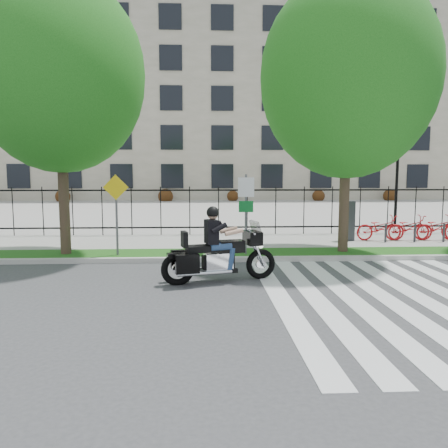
{
  "coord_description": "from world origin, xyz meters",
  "views": [
    {
      "loc": [
        0.55,
        -8.92,
        2.63
      ],
      "look_at": [
        1.13,
        3.0,
        1.28
      ],
      "focal_mm": 35.0,
      "sensor_mm": 36.0,
      "label": 1
    }
  ],
  "objects": [
    {
      "name": "ground",
      "position": [
        0.0,
        0.0,
        0.0
      ],
      "size": [
        120.0,
        120.0,
        0.0
      ],
      "primitive_type": "plane",
      "color": "#39393C",
      "rests_on": "ground"
    },
    {
      "name": "curb",
      "position": [
        0.0,
        4.1,
        0.07
      ],
      "size": [
        60.0,
        0.2,
        0.15
      ],
      "primitive_type": "cube",
      "color": "#B1AEA7",
      "rests_on": "ground"
    },
    {
      "name": "grass_verge",
      "position": [
        0.0,
        4.95,
        0.07
      ],
      "size": [
        60.0,
        1.5,
        0.15
      ],
      "primitive_type": "cube",
      "color": "#1A5114",
      "rests_on": "ground"
    },
    {
      "name": "sidewalk",
      "position": [
        0.0,
        7.45,
        0.07
      ],
      "size": [
        60.0,
        3.5,
        0.15
      ],
      "primitive_type": "cube",
      "color": "#A3A099",
      "rests_on": "ground"
    },
    {
      "name": "plaza",
      "position": [
        0.0,
        25.0,
        0.05
      ],
      "size": [
        80.0,
        34.0,
        0.1
      ],
      "primitive_type": "cube",
      "color": "#A3A099",
      "rests_on": "ground"
    },
    {
      "name": "crosswalk_stripes",
      "position": [
        4.83,
        0.0,
        0.01
      ],
      "size": [
        5.7,
        8.0,
        0.01
      ],
      "primitive_type": null,
      "color": "silver",
      "rests_on": "ground"
    },
    {
      "name": "iron_fence",
      "position": [
        0.0,
        9.2,
        1.15
      ],
      "size": [
        30.0,
        0.06,
        2.0
      ],
      "primitive_type": null,
      "color": "black",
      "rests_on": "sidewalk"
    },
    {
      "name": "office_building",
      "position": [
        0.0,
        44.92,
        9.97
      ],
      "size": [
        60.0,
        21.9,
        20.15
      ],
      "color": "gray",
      "rests_on": "ground"
    },
    {
      "name": "lamp_post_right",
      "position": [
        10.0,
        12.0,
        3.21
      ],
      "size": [
        1.06,
        0.7,
        4.25
      ],
      "color": "black",
      "rests_on": "ground"
    },
    {
      "name": "street_tree_1",
      "position": [
        -3.8,
        4.95,
        5.67
      ],
      "size": [
        5.2,
        5.2,
        8.52
      ],
      "color": "#3B2E20",
      "rests_on": "grass_verge"
    },
    {
      "name": "street_tree_2",
      "position": [
        5.11,
        4.95,
        5.67
      ],
      "size": [
        5.51,
        5.51,
        8.7
      ],
      "color": "#3B2E20",
      "rests_on": "grass_verge"
    },
    {
      "name": "sign_pole_regulatory",
      "position": [
        1.89,
        4.58,
        1.74
      ],
      "size": [
        0.5,
        0.09,
        2.5
      ],
      "color": "#59595B",
      "rests_on": "grass_verge"
    },
    {
      "name": "sign_pole_warning",
      "position": [
        -2.11,
        4.58,
        1.74
      ],
      "size": [
        0.78,
        0.09,
        2.49
      ],
      "color": "#59595B",
      "rests_on": "grass_verge"
    },
    {
      "name": "motorcycle_rider",
      "position": [
        0.95,
        1.63,
        0.75
      ],
      "size": [
        2.87,
        1.23,
        2.25
      ],
      "color": "black",
      "rests_on": "ground"
    }
  ]
}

